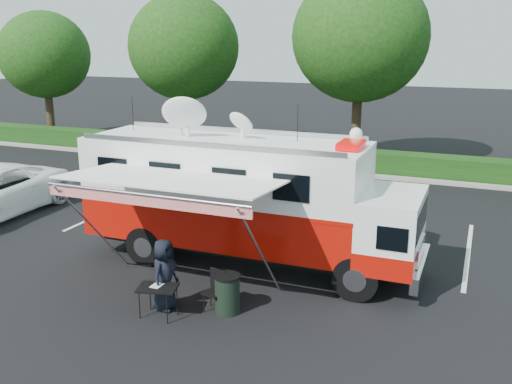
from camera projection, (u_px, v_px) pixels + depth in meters
ground_plane at (249, 264)px, 15.50m from camera, size 120.00×120.00×0.00m
back_border at (384, 59)px, 25.30m from camera, size 60.00×6.14×8.87m
stall_lines at (271, 228)px, 18.36m from camera, size 24.12×5.50×0.01m
command_truck at (246, 198)px, 15.04m from camera, size 9.01×2.48×4.33m
awning at (168, 184)px, 12.78m from camera, size 4.92×2.55×2.97m
person at (166, 308)px, 12.97m from camera, size 0.53×0.81×1.66m
folding_table at (158, 289)px, 12.41m from camera, size 0.97×0.79×0.72m
folding_chair at (216, 286)px, 12.82m from camera, size 0.53×0.56×0.92m
trash_bin at (227, 294)px, 12.67m from camera, size 0.60×0.60×0.89m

